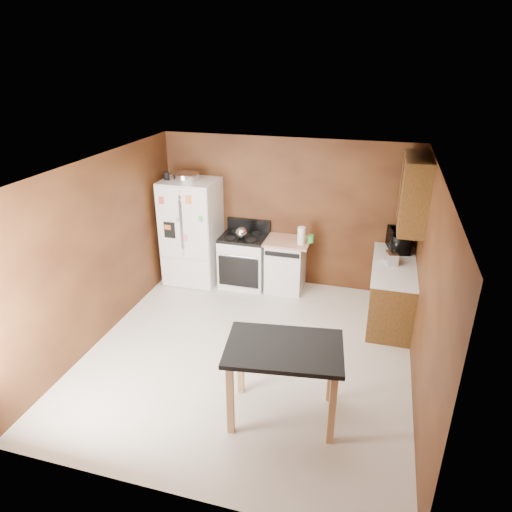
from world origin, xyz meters
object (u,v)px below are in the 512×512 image
at_px(kettle, 241,233).
at_px(island, 284,358).
at_px(green_canister, 310,239).
at_px(gas_range, 244,260).
at_px(toaster, 392,258).
at_px(refrigerator, 192,232).
at_px(pen_cup, 167,176).
at_px(paper_towel, 301,236).
at_px(microwave, 399,241).
at_px(dishwasher, 286,264).
at_px(roasting_pan, 187,176).

bearing_deg(kettle, island, -64.46).
distance_m(green_canister, gas_range, 1.22).
relative_size(toaster, refrigerator, 0.13).
bearing_deg(island, pen_cup, 133.03).
bearing_deg(green_canister, paper_towel, -138.39).
relative_size(paper_towel, microwave, 0.55).
height_order(toaster, refrigerator, refrigerator).
bearing_deg(pen_cup, green_canister, 4.43).
distance_m(microwave, island, 3.22).
bearing_deg(green_canister, island, -85.80).
bearing_deg(paper_towel, toaster, -15.72).
bearing_deg(microwave, dishwasher, 79.96).
bearing_deg(roasting_pan, toaster, -7.48).
height_order(green_canister, toaster, toaster).
xyz_separation_m(roasting_pan, kettle, (0.96, -0.09, -0.86)).
bearing_deg(pen_cup, roasting_pan, 20.59).
xyz_separation_m(toaster, microwave, (0.09, 0.55, 0.06)).
distance_m(roasting_pan, refrigerator, 0.96).
bearing_deg(gas_range, microwave, 1.99).
height_order(green_canister, island, green_canister).
distance_m(roasting_pan, kettle, 1.29).
height_order(dishwasher, island, island).
bearing_deg(microwave, island, 147.09).
bearing_deg(refrigerator, gas_range, 3.81).
xyz_separation_m(paper_towel, island, (0.35, -2.84, -0.26)).
bearing_deg(refrigerator, island, -51.89).
xyz_separation_m(pen_cup, green_canister, (2.37, 0.18, -0.92)).
relative_size(toaster, microwave, 0.45).
bearing_deg(roasting_pan, gas_range, 1.70).
relative_size(green_canister, toaster, 0.53).
height_order(kettle, microwave, microwave).
xyz_separation_m(kettle, refrigerator, (-0.90, 0.06, -0.10)).
bearing_deg(paper_towel, green_canister, 41.61).
relative_size(roasting_pan, island, 0.33).
relative_size(kettle, paper_towel, 0.68).
bearing_deg(green_canister, gas_range, -177.79).
distance_m(paper_towel, refrigerator, 1.90).
height_order(paper_towel, gas_range, paper_towel).
bearing_deg(kettle, paper_towel, 2.80).
height_order(kettle, green_canister, kettle).
bearing_deg(paper_towel, microwave, 6.10).
bearing_deg(kettle, pen_cup, -179.11).
bearing_deg(microwave, gas_range, 79.94).
relative_size(pen_cup, toaster, 0.57).
xyz_separation_m(green_canister, dishwasher, (-0.39, -0.02, -0.50)).
xyz_separation_m(green_canister, island, (0.22, -2.96, -0.18)).
relative_size(roasting_pan, paper_towel, 1.52).
bearing_deg(roasting_pan, paper_towel, -1.32).
bearing_deg(roasting_pan, green_canister, 1.97).
height_order(pen_cup, gas_range, pen_cup).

